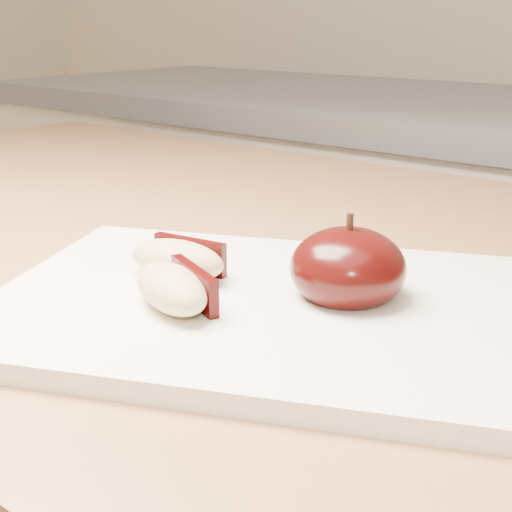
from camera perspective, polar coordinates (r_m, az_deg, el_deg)
The scene contains 4 objects.
cutting_board at distance 0.42m, azimuth -0.00°, elevation -4.01°, with size 0.31×0.23×0.01m, color silver.
apple_half at distance 0.42m, azimuth 7.35°, elevation -0.98°, with size 0.08×0.08×0.06m.
apple_wedge_a at distance 0.45m, azimuth -6.21°, elevation -0.23°, with size 0.07×0.04×0.02m.
apple_wedge_b at distance 0.40m, azimuth -6.57°, elevation -2.53°, with size 0.07×0.06×0.02m.
Camera 1 is at (0.18, 0.07, 1.07)m, focal length 50.00 mm.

